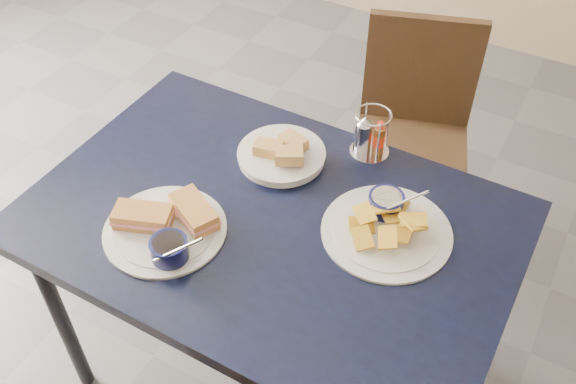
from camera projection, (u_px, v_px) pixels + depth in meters
The scene contains 6 objects.
dining_table at pixel (270, 235), 1.66m from camera, with size 1.23×0.83×0.75m.
chair_far at pixel (421, 122), 2.31m from camera, with size 0.50×0.49×0.85m.
sandwich_plate at pixel (167, 226), 1.56m from camera, with size 0.32×0.30×0.12m.
plantain_plate at pixel (387, 223), 1.58m from camera, with size 0.32×0.32×0.12m.
bread_basket at pixel (282, 154), 1.76m from camera, with size 0.24×0.24×0.07m.
condiment_caddy at pixel (370, 136), 1.76m from camera, with size 0.11×0.11×0.14m.
Camera 1 is at (0.58, -0.80, 1.93)m, focal length 40.00 mm.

